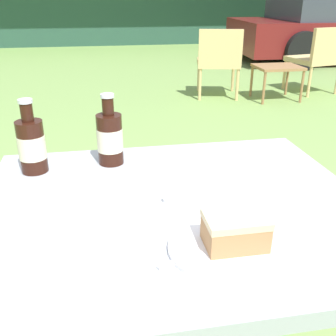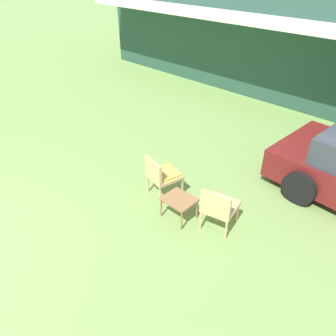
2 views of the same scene
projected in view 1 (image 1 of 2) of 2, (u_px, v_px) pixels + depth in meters
wicker_chair_cushioned at (219, 59)px, 4.66m from camera, size 0.60×0.63×0.80m
wicker_chair_plain at (318, 56)px, 4.84m from camera, size 0.59×0.63×0.80m
garden_side_table at (278, 70)px, 4.58m from camera, size 0.51×0.44×0.40m
patio_table at (175, 225)px, 0.99m from camera, size 0.95×0.79×0.70m
cake_on_plate at (229, 238)px, 0.78m from camera, size 0.21×0.21×0.08m
cola_bottle_near at (110, 138)px, 1.16m from camera, size 0.08×0.08×0.21m
cola_bottle_far at (32, 145)px, 1.11m from camera, size 0.08×0.08×0.21m
fork at (199, 252)px, 0.78m from camera, size 0.18×0.08×0.01m
loose_bottle_cap at (168, 199)px, 0.97m from camera, size 0.03×0.03×0.01m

